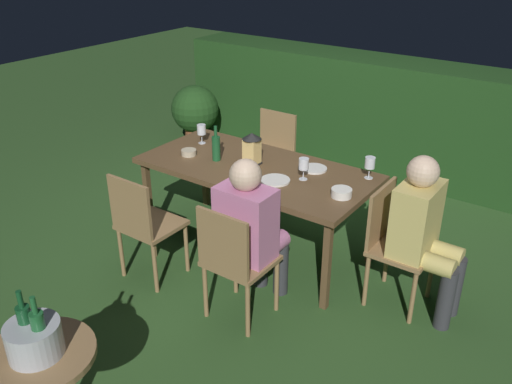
% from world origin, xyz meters
% --- Properties ---
extents(ground_plane, '(16.00, 16.00, 0.00)m').
position_xyz_m(ground_plane, '(0.00, 0.00, 0.00)').
color(ground_plane, '#2D5123').
extents(dining_table, '(1.87, 0.89, 0.75)m').
position_xyz_m(dining_table, '(0.00, 0.00, 0.69)').
color(dining_table, brown).
rests_on(dining_table, ground).
extents(chair_side_left_a, '(0.42, 0.40, 0.87)m').
position_xyz_m(chair_side_left_a, '(-0.42, -0.84, 0.49)').
color(chair_side_left_a, '#937047').
rests_on(chair_side_left_a, ground).
extents(chair_head_far, '(0.40, 0.42, 0.87)m').
position_xyz_m(chair_head_far, '(1.18, 0.00, 0.49)').
color(chair_head_far, '#937047').
rests_on(chair_head_far, ground).
extents(person_in_mustard, '(0.48, 0.38, 1.15)m').
position_xyz_m(person_in_mustard, '(1.38, 0.00, 0.64)').
color(person_in_mustard, tan).
rests_on(person_in_mustard, ground).
extents(chair_side_right_a, '(0.42, 0.40, 0.87)m').
position_xyz_m(chair_side_right_a, '(-0.42, 0.84, 0.49)').
color(chair_side_right_a, '#937047').
rests_on(chair_side_right_a, ground).
extents(chair_side_left_b, '(0.42, 0.40, 0.87)m').
position_xyz_m(chair_side_left_b, '(0.42, -0.84, 0.49)').
color(chair_side_left_b, '#937047').
rests_on(chair_side_left_b, ground).
extents(person_in_pink, '(0.38, 0.47, 1.15)m').
position_xyz_m(person_in_pink, '(0.42, -0.64, 0.64)').
color(person_in_pink, '#C675A3').
rests_on(person_in_pink, ground).
extents(lantern_centerpiece, '(0.15, 0.15, 0.27)m').
position_xyz_m(lantern_centerpiece, '(-0.05, 0.02, 0.90)').
color(lantern_centerpiece, black).
rests_on(lantern_centerpiece, dining_table).
extents(green_bottle_on_table, '(0.07, 0.07, 0.29)m').
position_xyz_m(green_bottle_on_table, '(-0.34, -0.08, 0.86)').
color(green_bottle_on_table, '#195128').
rests_on(green_bottle_on_table, dining_table).
extents(wine_glass_a, '(0.08, 0.08, 0.17)m').
position_xyz_m(wine_glass_a, '(0.82, 0.32, 0.87)').
color(wine_glass_a, silver).
rests_on(wine_glass_a, dining_table).
extents(wine_glass_b, '(0.08, 0.08, 0.17)m').
position_xyz_m(wine_glass_b, '(0.43, 0.01, 0.87)').
color(wine_glass_b, silver).
rests_on(wine_glass_b, dining_table).
extents(wine_glass_c, '(0.08, 0.08, 0.17)m').
position_xyz_m(wine_glass_c, '(-0.68, 0.14, 0.87)').
color(wine_glass_c, silver).
rests_on(wine_glass_c, dining_table).
extents(plate_a, '(0.22, 0.22, 0.01)m').
position_xyz_m(plate_a, '(0.28, -0.14, 0.76)').
color(plate_a, silver).
rests_on(plate_a, dining_table).
extents(plate_b, '(0.20, 0.20, 0.01)m').
position_xyz_m(plate_b, '(0.40, 0.22, 0.76)').
color(plate_b, silver).
rests_on(plate_b, dining_table).
extents(bowl_olives, '(0.15, 0.15, 0.06)m').
position_xyz_m(bowl_olives, '(0.79, -0.08, 0.78)').
color(bowl_olives, silver).
rests_on(bowl_olives, dining_table).
extents(bowl_bread, '(0.12, 0.12, 0.05)m').
position_xyz_m(bowl_bread, '(-0.59, -0.13, 0.77)').
color(bowl_bread, '#BCAD8E').
rests_on(bowl_bread, dining_table).
extents(ice_bucket, '(0.26, 0.26, 0.34)m').
position_xyz_m(ice_bucket, '(0.28, -2.20, 0.73)').
color(ice_bucket, '#B2B7BF').
rests_on(ice_bucket, side_table).
extents(hedge_backdrop, '(4.58, 0.61, 1.21)m').
position_xyz_m(hedge_backdrop, '(0.00, 2.19, 0.60)').
color(hedge_backdrop, '#1E4219').
rests_on(hedge_backdrop, ground).
extents(potted_plant_by_hedge, '(0.57, 0.57, 0.76)m').
position_xyz_m(potted_plant_by_hedge, '(-1.98, 1.51, 0.44)').
color(potted_plant_by_hedge, '#9E5133').
rests_on(potted_plant_by_hedge, ground).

